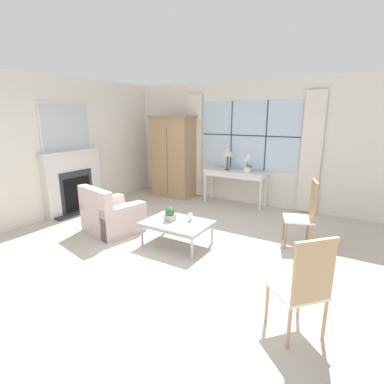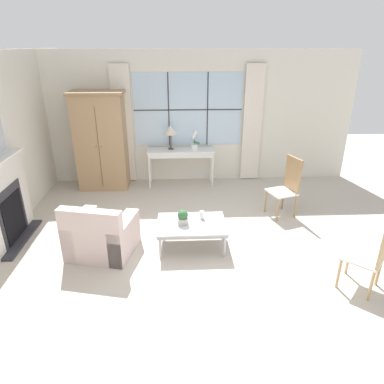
# 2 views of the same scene
# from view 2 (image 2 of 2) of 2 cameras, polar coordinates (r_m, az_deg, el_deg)

# --- Properties ---
(ground_plane) EXTENTS (14.00, 14.00, 0.00)m
(ground_plane) POSITION_cam_2_polar(r_m,az_deg,el_deg) (5.27, 0.63, -9.68)
(ground_plane) COLOR #BCB2A3
(wall_back_windowed) EXTENTS (7.20, 0.14, 2.80)m
(wall_back_windowed) POSITION_cam_2_polar(r_m,az_deg,el_deg) (7.58, -0.65, 12.13)
(wall_back_windowed) COLOR silver
(wall_back_windowed) RESTS_ON ground_plane
(fireplace) EXTENTS (0.34, 1.42, 2.29)m
(fireplace) POSITION_cam_2_polar(r_m,az_deg,el_deg) (5.91, -29.07, -0.59)
(fireplace) COLOR #2D2D33
(fireplace) RESTS_ON ground_plane
(armoire) EXTENTS (1.09, 0.65, 2.03)m
(armoire) POSITION_cam_2_polar(r_m,az_deg,el_deg) (7.47, -14.88, 8.24)
(armoire) COLOR tan
(armoire) RESTS_ON ground_plane
(console_table) EXTENTS (1.44, 0.44, 0.79)m
(console_table) POSITION_cam_2_polar(r_m,az_deg,el_deg) (7.45, -1.89, 6.43)
(console_table) COLOR white
(console_table) RESTS_ON ground_plane
(table_lamp) EXTENTS (0.30, 0.30, 0.53)m
(table_lamp) POSITION_cam_2_polar(r_m,az_deg,el_deg) (7.35, -3.62, 10.22)
(table_lamp) COLOR #4C4742
(table_lamp) RESTS_ON console_table
(potted_orchid) EXTENTS (0.19, 0.15, 0.42)m
(potted_orchid) POSITION_cam_2_polar(r_m,az_deg,el_deg) (7.38, 0.42, 8.31)
(potted_orchid) COLOR white
(potted_orchid) RESTS_ON console_table
(armchair_upholstered) EXTENTS (1.05, 1.00, 0.85)m
(armchair_upholstered) POSITION_cam_2_polar(r_m,az_deg,el_deg) (5.26, -14.82, -7.14)
(armchair_upholstered) COLOR beige
(armchair_upholstered) RESTS_ON ground_plane
(side_chair_wooden) EXTENTS (0.56, 0.56, 1.08)m
(side_chair_wooden) POSITION_cam_2_polar(r_m,az_deg,el_deg) (6.33, 15.63, 1.32)
(side_chair_wooden) COLOR white
(side_chair_wooden) RESTS_ON ground_plane
(accent_chair_wooden) EXTENTS (0.62, 0.62, 1.04)m
(accent_chair_wooden) POSITION_cam_2_polar(r_m,az_deg,el_deg) (4.75, 28.04, -8.71)
(accent_chair_wooden) COLOR white
(accent_chair_wooden) RESTS_ON ground_plane
(coffee_table) EXTENTS (1.04, 0.74, 0.39)m
(coffee_table) POSITION_cam_2_polar(r_m,az_deg,el_deg) (5.21, -0.08, -5.60)
(coffee_table) COLOR #BCBCC1
(coffee_table) RESTS_ON ground_plane
(potted_plant_small) EXTENTS (0.16, 0.16, 0.23)m
(potted_plant_small) POSITION_cam_2_polar(r_m,az_deg,el_deg) (5.13, -1.55, -4.20)
(potted_plant_small) COLOR #BCB7AD
(potted_plant_small) RESTS_ON coffee_table
(pillar_candle) EXTENTS (0.09, 0.09, 0.14)m
(pillar_candle) POSITION_cam_2_polar(r_m,az_deg,el_deg) (5.30, 1.63, -3.88)
(pillar_candle) COLOR silver
(pillar_candle) RESTS_ON coffee_table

